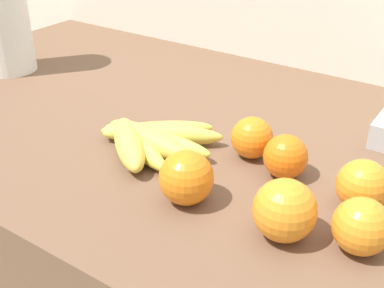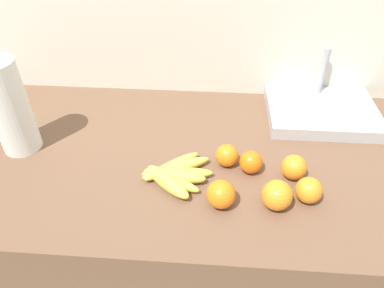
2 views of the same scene
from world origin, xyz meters
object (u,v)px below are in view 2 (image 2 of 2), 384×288
orange_center (277,195)px  orange_right (251,162)px  orange_back_right (294,167)px  sink_basin (321,111)px  banana_bunch (173,174)px  orange_front (221,194)px  paper_towel_roll (9,108)px  orange_far_right (309,190)px  orange_back_left (227,155)px

orange_center → orange_right: (-0.06, 0.13, -0.01)m
orange_back_right → sink_basin: (0.14, 0.30, -0.01)m
banana_bunch → orange_front: (0.13, -0.08, 0.02)m
orange_back_right → paper_towel_roll: size_ratio=0.22×
orange_center → orange_far_right: (0.08, 0.03, -0.00)m
orange_center → orange_far_right: 0.09m
orange_center → orange_far_right: bearing=18.1°
banana_bunch → orange_far_right: bearing=-7.8°
orange_far_right → orange_back_left: bearing=149.5°
orange_front → sink_basin: 0.54m
paper_towel_roll → sink_basin: (0.95, 0.23, -0.12)m
orange_back_right → sink_basin: bearing=65.3°
orange_back_left → orange_far_right: bearing=-30.5°
orange_back_right → orange_center: (-0.06, -0.11, 0.00)m
orange_back_right → orange_back_left: 0.19m
orange_right → orange_back_left: bearing=160.6°
banana_bunch → sink_basin: sink_basin is taller
orange_front → sink_basin: size_ratio=0.21×
orange_back_right → sink_basin: size_ratio=0.19×
orange_right → orange_back_left: size_ratio=1.00×
banana_bunch → paper_towel_roll: paper_towel_roll is taller
orange_back_left → paper_towel_roll: size_ratio=0.21×
banana_bunch → orange_back_right: size_ratio=3.01×
orange_right → orange_far_right: 0.17m
banana_bunch → orange_back_left: (0.15, 0.07, 0.01)m
banana_bunch → orange_front: size_ratio=2.82×
orange_back_right → sink_basin: sink_basin is taller
orange_back_left → orange_far_right: size_ratio=0.95×
orange_front → orange_far_right: orange_front is taller
orange_right → orange_far_right: orange_far_right is taller
sink_basin → banana_bunch: bearing=-144.1°
orange_back_right → orange_front: bearing=-149.5°
orange_back_right → orange_far_right: 0.09m
orange_back_right → orange_center: bearing=-118.0°
banana_bunch → orange_far_right: (0.36, -0.05, 0.02)m
orange_back_right → orange_right: orange_back_right is taller
sink_basin → orange_right: bearing=-131.5°
orange_front → orange_back_left: orange_front is taller
orange_center → orange_front: bearing=-177.9°
orange_right → paper_towel_roll: 0.70m
orange_back_left → sink_basin: sink_basin is taller
banana_bunch → orange_front: orange_front is taller
banana_bunch → orange_back_left: bearing=26.8°
banana_bunch → orange_front: bearing=-31.9°
orange_far_right → paper_towel_roll: (-0.84, 0.16, 0.11)m
orange_back_right → orange_far_right: (0.03, -0.08, -0.00)m
orange_front → orange_back_left: bearing=84.2°
orange_front → orange_right: orange_front is taller
orange_right → banana_bunch: bearing=-166.7°
orange_back_left → paper_towel_roll: 0.64m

